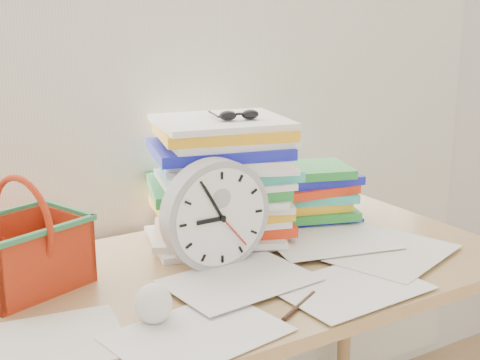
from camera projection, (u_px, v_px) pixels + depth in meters
curtain at (143, 20)px, 1.69m from camera, size 2.40×0.01×2.50m
desk at (220, 302)px, 1.54m from camera, size 1.40×0.70×0.75m
paper_stack at (222, 181)px, 1.68m from camera, size 0.43×0.39×0.31m
clock at (216, 215)px, 1.51m from camera, size 0.26×0.05×0.26m
sunglasses at (239, 115)px, 1.62m from camera, size 0.14×0.12×0.03m
book_stack at (310, 194)px, 1.84m from camera, size 0.31×0.27×0.16m
basket at (23, 234)px, 1.40m from camera, size 0.29×0.26×0.24m
crumpled_ball at (153, 303)px, 1.27m from camera, size 0.08×0.08×0.08m
pen at (299, 306)px, 1.34m from camera, size 0.13×0.07×0.01m
scattered_papers at (220, 269)px, 1.52m from camera, size 1.26×0.42×0.02m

